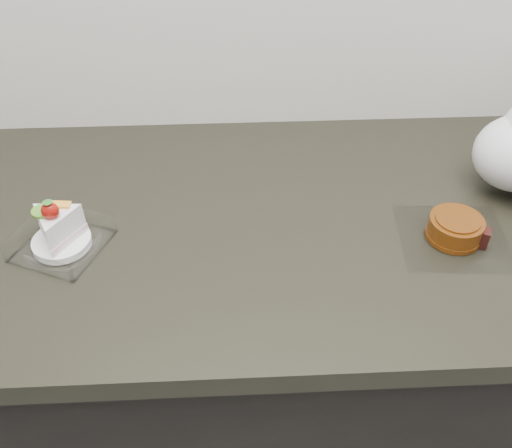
# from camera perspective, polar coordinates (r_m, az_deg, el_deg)

# --- Properties ---
(counter) EXTENTS (2.04, 0.64, 0.90)m
(counter) POSITION_cam_1_polar(r_m,az_deg,el_deg) (1.32, 2.78, -14.17)
(counter) COLOR black
(counter) RESTS_ON ground
(cake_tray) EXTENTS (0.17, 0.17, 0.10)m
(cake_tray) POSITION_cam_1_polar(r_m,az_deg,el_deg) (0.96, -19.06, -0.98)
(cake_tray) COLOR white
(cake_tray) RESTS_ON counter
(mooncake_wrap) EXTENTS (0.19, 0.18, 0.04)m
(mooncake_wrap) POSITION_cam_1_polar(r_m,az_deg,el_deg) (0.98, 19.33, -0.59)
(mooncake_wrap) COLOR white
(mooncake_wrap) RESTS_ON counter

